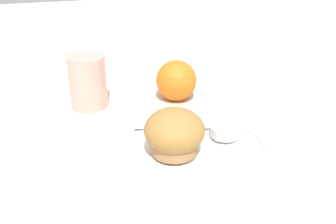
# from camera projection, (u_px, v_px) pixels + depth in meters

# --- Properties ---
(ground_plane) EXTENTS (3.00, 3.00, 0.00)m
(ground_plane) POSITION_uv_depth(u_px,v_px,m) (196.00, 155.00, 0.60)
(ground_plane) COLOR beige
(plate) EXTENTS (0.24, 0.24, 0.02)m
(plate) POSITION_uv_depth(u_px,v_px,m) (193.00, 150.00, 0.60)
(plate) COLOR white
(plate) RESTS_ON ground_plane
(muffin) EXTENTS (0.09, 0.09, 0.07)m
(muffin) POSITION_uv_depth(u_px,v_px,m) (174.00, 133.00, 0.56)
(muffin) COLOR #9E7047
(muffin) RESTS_ON plate
(cream_ramekin) EXTENTS (0.05, 0.05, 0.02)m
(cream_ramekin) POSITION_uv_depth(u_px,v_px,m) (225.00, 131.00, 0.61)
(cream_ramekin) COLOR silver
(cream_ramekin) RESTS_ON plate
(berry_pair) EXTENTS (0.03, 0.01, 0.01)m
(berry_pair) POSITION_uv_depth(u_px,v_px,m) (183.00, 124.00, 0.64)
(berry_pair) COLOR #B7192D
(berry_pair) RESTS_ON plate
(butter_knife) EXTENTS (0.16, 0.06, 0.00)m
(butter_knife) POSITION_uv_depth(u_px,v_px,m) (176.00, 126.00, 0.64)
(butter_knife) COLOR silver
(butter_knife) RESTS_ON plate
(orange_fruit) EXTENTS (0.08, 0.08, 0.08)m
(orange_fruit) POSITION_uv_depth(u_px,v_px,m) (176.00, 80.00, 0.78)
(orange_fruit) COLOR orange
(orange_fruit) RESTS_ON ground_plane
(juice_glass) EXTENTS (0.07, 0.07, 0.11)m
(juice_glass) POSITION_uv_depth(u_px,v_px,m) (88.00, 82.00, 0.74)
(juice_glass) COLOR #E5998C
(juice_glass) RESTS_ON ground_plane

